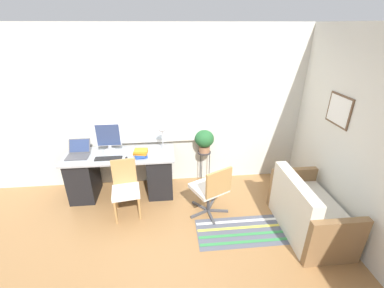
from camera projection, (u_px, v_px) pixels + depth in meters
ground_plane at (166, 202)px, 4.23m from camera, size 14.00×14.00×0.00m
wall_back_with_window at (162, 110)px, 4.30m from camera, size 9.00×0.12×2.70m
wall_right_with_picture at (324, 120)px, 3.87m from camera, size 0.08×9.00×2.70m
desk at (122, 173)px, 4.28m from camera, size 1.74×0.65×0.76m
laptop at (78, 153)px, 4.08m from camera, size 0.34×0.35×0.22m
monitor at (109, 138)px, 4.13m from camera, size 0.39×0.20×0.48m
keyboard at (108, 158)px, 3.99m from camera, size 0.41×0.12×0.02m
mouse at (126, 158)px, 4.00m from camera, size 0.04×0.06×0.03m
desk_lamp at (162, 133)px, 4.13m from camera, size 0.14×0.14×0.42m
book_stack at (141, 153)px, 4.01m from camera, size 0.23×0.20×0.14m
desk_chair_wooden at (125, 187)px, 3.85m from camera, size 0.45×0.46×0.85m
office_chair_swivel at (211, 189)px, 3.78m from camera, size 0.62×0.63×0.86m
couch_loveseat at (307, 213)px, 3.55m from camera, size 0.71×1.24×0.83m
plant_stand at (204, 156)px, 4.59m from camera, size 0.24×0.24×0.61m
potted_plant at (204, 140)px, 4.46m from camera, size 0.33×0.33×0.40m
floor_rug_striped at (243, 231)px, 3.64m from camera, size 1.30×0.60×0.01m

